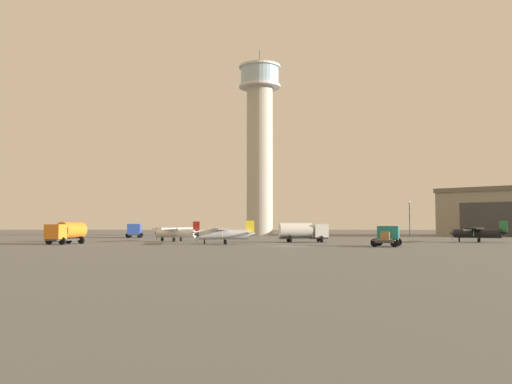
% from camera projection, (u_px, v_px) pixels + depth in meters
% --- Properties ---
extents(ground_plane, '(400.00, 400.00, 0.00)m').
position_uv_depth(ground_plane, '(290.00, 246.00, 67.24)').
color(ground_plane, '#60605E').
extents(control_tower, '(10.00, 10.00, 44.93)m').
position_uv_depth(control_tower, '(260.00, 140.00, 131.17)').
color(control_tower, '#B2AD9E').
rests_on(control_tower, ground_plane).
extents(hangar, '(34.83, 34.48, 11.04)m').
position_uv_depth(hangar, '(508.00, 212.00, 128.04)').
color(hangar, gray).
rests_on(hangar, ground_plane).
extents(airplane_white, '(8.16, 10.34, 3.10)m').
position_uv_depth(airplane_white, '(177.00, 232.00, 85.06)').
color(airplane_white, white).
rests_on(airplane_white, ground_plane).
extents(airplane_silver, '(8.39, 10.73, 3.15)m').
position_uv_depth(airplane_silver, '(224.00, 233.00, 73.20)').
color(airplane_silver, '#B7BABF').
rests_on(airplane_silver, ground_plane).
extents(airplane_black, '(8.16, 10.21, 3.15)m').
position_uv_depth(airplane_black, '(478.00, 232.00, 81.11)').
color(airplane_black, black).
rests_on(airplane_black, ground_plane).
extents(truck_flatbed_teal, '(4.35, 6.07, 2.45)m').
position_uv_depth(truck_flatbed_teal, '(387.00, 236.00, 66.27)').
color(truck_flatbed_teal, '#38383D').
rests_on(truck_flatbed_teal, ground_plane).
extents(truck_fuel_tanker_orange, '(4.26, 6.45, 2.98)m').
position_uv_depth(truck_fuel_tanker_orange, '(67.00, 232.00, 73.51)').
color(truck_fuel_tanker_orange, '#38383D').
rests_on(truck_fuel_tanker_orange, ground_plane).
extents(truck_box_blue, '(3.88, 6.30, 2.75)m').
position_uv_depth(truck_box_blue, '(134.00, 230.00, 109.20)').
color(truck_box_blue, '#38383D').
rests_on(truck_box_blue, ground_plane).
extents(truck_fuel_tanker_white, '(7.36, 3.70, 2.88)m').
position_uv_depth(truck_fuel_tanker_white, '(303.00, 231.00, 80.97)').
color(truck_fuel_tanker_white, '#38383D').
rests_on(truck_fuel_tanker_white, ground_plane).
extents(car_red, '(4.69, 4.44, 1.37)m').
position_uv_depth(car_red, '(57.00, 237.00, 84.79)').
color(car_red, red).
rests_on(car_red, ground_plane).
extents(light_post_north, '(0.44, 0.44, 7.59)m').
position_uv_depth(light_post_north, '(410.00, 215.00, 115.07)').
color(light_post_north, '#38383D').
rests_on(light_post_north, ground_plane).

